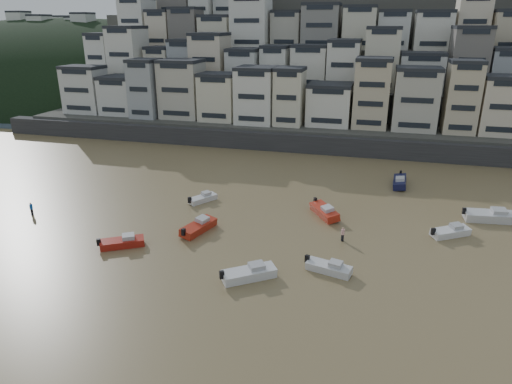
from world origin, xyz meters
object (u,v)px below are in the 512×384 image
(boat_i, at_px, (400,181))
(boat_c, at_px, (198,225))
(boat_b, at_px, (329,266))
(boat_g, at_px, (490,215))
(boat_a, at_px, (249,272))
(boat_f, at_px, (203,197))
(person_blue, at_px, (31,209))
(boat_e, at_px, (324,210))
(boat_d, at_px, (451,231))
(person_pink, at_px, (343,234))
(boat_j, at_px, (122,241))

(boat_i, relative_size, boat_c, 1.07)
(boat_b, height_order, boat_g, boat_g)
(boat_a, bearing_deg, boat_f, 87.42)
(person_blue, bearing_deg, boat_e, 14.41)
(boat_g, distance_m, person_blue, 59.83)
(boat_e, xyz_separation_m, boat_g, (20.76, 3.80, 0.11))
(boat_b, relative_size, boat_d, 0.96)
(boat_c, bearing_deg, boat_b, -92.71)
(boat_f, distance_m, person_pink, 21.68)
(boat_i, distance_m, boat_c, 33.91)
(boat_a, bearing_deg, boat_g, 3.76)
(boat_c, bearing_deg, boat_d, -61.26)
(boat_b, bearing_deg, boat_a, -141.44)
(boat_b, bearing_deg, person_pink, 99.01)
(boat_a, height_order, boat_c, boat_a)
(boat_e, relative_size, person_blue, 3.50)
(boat_b, bearing_deg, boat_e, 113.33)
(boat_d, bearing_deg, boat_j, 166.37)
(boat_b, xyz_separation_m, person_blue, (-39.76, 4.73, 0.18))
(boat_i, xyz_separation_m, person_blue, (-47.49, -24.66, 0.01))
(boat_c, bearing_deg, boat_g, -54.12)
(boat_e, xyz_separation_m, boat_b, (2.22, -14.38, -0.14))
(boat_f, bearing_deg, person_pink, -77.64)
(boat_j, bearing_deg, person_pink, -12.33)
(boat_f, bearing_deg, boat_b, -94.99)
(boat_i, distance_m, boat_d, 17.99)
(boat_g, height_order, boat_d, boat_g)
(person_blue, bearing_deg, boat_g, 12.98)
(boat_g, relative_size, boat_f, 1.46)
(person_blue, bearing_deg, boat_j, -17.36)
(boat_c, bearing_deg, boat_a, -118.95)
(boat_i, height_order, boat_j, boat_i)
(boat_b, bearing_deg, boat_d, 57.60)
(person_blue, bearing_deg, boat_c, 2.22)
(boat_b, xyz_separation_m, boat_j, (-23.34, -0.40, 0.03))
(boat_b, distance_m, person_blue, 40.04)
(boat_c, height_order, person_pink, person_pink)
(boat_c, relative_size, boat_d, 1.12)
(boat_g, distance_m, person_pink, 20.71)
(boat_f, distance_m, boat_j, 15.94)
(boat_c, xyz_separation_m, boat_d, (29.56, 6.59, -0.09))
(boat_a, distance_m, boat_c, 12.68)
(boat_b, height_order, boat_d, boat_d)
(boat_j, height_order, boat_d, boat_j)
(boat_i, relative_size, boat_d, 1.19)
(boat_a, xyz_separation_m, person_blue, (-32.24, 8.09, 0.06))
(boat_i, xyz_separation_m, boat_c, (-24.20, -23.76, -0.05))
(boat_g, xyz_separation_m, boat_c, (-35.01, -12.54, -0.13))
(boat_j, xyz_separation_m, boat_c, (6.87, 6.03, 0.08))
(person_pink, bearing_deg, boat_a, -127.05)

